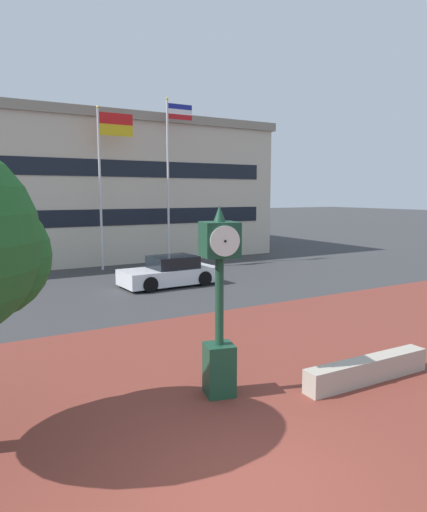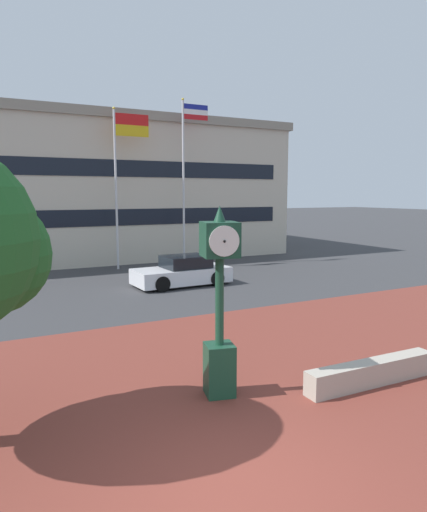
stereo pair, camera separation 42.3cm
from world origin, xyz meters
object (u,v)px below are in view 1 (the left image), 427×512
Objects in this scene: flagpole_primary at (105,171)px; flagpole_secondary at (170,170)px; street_clock at (219,303)px; civic_building at (64,189)px; car_street_mid at (170,272)px.

flagpole_primary is 3.66m from flagpole_secondary.
civic_building reaches higher than street_clock.
car_street_mid is 7.70m from flagpole_secondary.
flagpole_primary is at bearing 94.00° from street_clock.
flagpole_secondary reaches higher than flagpole_primary.
flagpole_primary is (-0.99, 5.53, 4.52)m from car_street_mid.
civic_building reaches higher than car_street_mid.
flagpole_primary is at bearing -89.62° from civic_building.
civic_building is (2.77, 25.05, 2.39)m from street_clock.
flagpole_secondary is at bearing -67.62° from civic_building.
flagpole_primary reaches higher than street_clock.
street_clock is 0.16× the size of civic_building.
civic_building reaches higher than flagpole_primary.
civic_building is (-3.72, 9.04, -0.99)m from flagpole_secondary.
street_clock is 16.58m from flagpole_primary.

